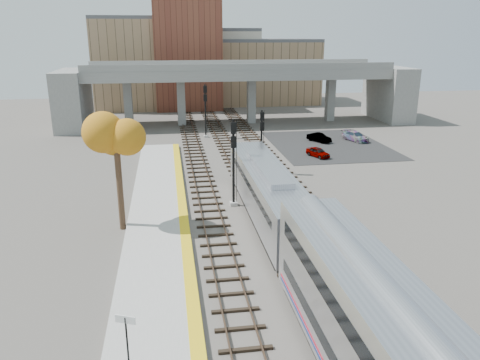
{
  "coord_description": "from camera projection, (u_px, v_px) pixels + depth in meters",
  "views": [
    {
      "loc": [
        -6.2,
        -27.97,
        13.68
      ],
      "look_at": [
        -0.72,
        7.12,
        2.5
      ],
      "focal_mm": 35.0,
      "sensor_mm": 36.0,
      "label": 1
    }
  ],
  "objects": [
    {
      "name": "signal_mast_far",
      "position": [
        205.0,
        111.0,
        63.06
      ],
      "size": [
        0.6,
        0.64,
        7.17
      ],
      "color": "#9E9E99",
      "rests_on": "ground"
    },
    {
      "name": "ground",
      "position": [
        267.0,
        246.0,
        31.38
      ],
      "size": [
        160.0,
        160.0,
        0.0
      ],
      "primitive_type": "plane",
      "color": "#47423D",
      "rests_on": "ground"
    },
    {
      "name": "signal_mast_mid",
      "position": [
        261.0,
        144.0,
        46.85
      ],
      "size": [
        0.6,
        0.64,
        6.45
      ],
      "color": "#9E9E99",
      "rests_on": "ground"
    },
    {
      "name": "tracks",
      "position": [
        249.0,
        187.0,
        43.27
      ],
      "size": [
        10.7,
        95.0,
        0.25
      ],
      "color": "black",
      "rests_on": "ground"
    },
    {
      "name": "car_a",
      "position": [
        318.0,
        152.0,
        53.78
      ],
      "size": [
        2.43,
        3.46,
        1.1
      ],
      "primitive_type": "imported",
      "rotation": [
        0.0,
        0.0,
        0.39
      ],
      "color": "#99999E",
      "rests_on": "parking_lot"
    },
    {
      "name": "buildings_far",
      "position": [
        203.0,
        64.0,
        91.94
      ],
      "size": [
        43.0,
        21.0,
        20.6
      ],
      "color": "#937555",
      "rests_on": "ground"
    },
    {
      "name": "overpass",
      "position": [
        238.0,
        86.0,
        72.77
      ],
      "size": [
        54.0,
        12.0,
        9.5
      ],
      "color": "slate",
      "rests_on": "ground"
    },
    {
      "name": "tree",
      "position": [
        116.0,
        140.0,
        32.26
      ],
      "size": [
        3.6,
        3.6,
        8.9
      ],
      "color": "#382619",
      "rests_on": "ground"
    },
    {
      "name": "car_b",
      "position": [
        319.0,
        138.0,
        61.23
      ],
      "size": [
        2.78,
        3.56,
        1.13
      ],
      "primitive_type": "imported",
      "rotation": [
        0.0,
        0.0,
        0.54
      ],
      "color": "#99999E",
      "rests_on": "parking_lot"
    },
    {
      "name": "locomotive",
      "position": [
        267.0,
        191.0,
        35.25
      ],
      "size": [
        3.02,
        19.05,
        4.1
      ],
      "color": "#A8AAB2",
      "rests_on": "ground"
    },
    {
      "name": "yellow_strip",
      "position": [
        187.0,
        247.0,
        30.48
      ],
      "size": [
        0.7,
        60.0,
        0.01
      ],
      "primitive_type": "cube",
      "color": "yellow",
      "rests_on": "platform"
    },
    {
      "name": "parking_lot",
      "position": [
        328.0,
        145.0,
        59.82
      ],
      "size": [
        14.0,
        18.0,
        0.04
      ],
      "primitive_type": "cube",
      "color": "black",
      "rests_on": "ground"
    },
    {
      "name": "car_c",
      "position": [
        355.0,
        136.0,
        61.8
      ],
      "size": [
        3.01,
        4.53,
        1.22
      ],
      "primitive_type": "imported",
      "rotation": [
        0.0,
        0.0,
        0.34
      ],
      "color": "#99999E",
      "rests_on": "parking_lot"
    },
    {
      "name": "signal_mast_near",
      "position": [
        234.0,
        164.0,
        37.72
      ],
      "size": [
        0.6,
        0.64,
        7.19
      ],
      "color": "#9E9E99",
      "rests_on": "ground"
    },
    {
      "name": "station_sign",
      "position": [
        126.0,
        329.0,
        19.32
      ],
      "size": [
        0.85,
        0.4,
        2.27
      ],
      "rotation": [
        0.0,
        0.0,
        -0.4
      ],
      "color": "black",
      "rests_on": "platform"
    },
    {
      "name": "platform",
      "position": [
        157.0,
        251.0,
        30.26
      ],
      "size": [
        4.5,
        60.0,
        0.35
      ],
      "primitive_type": "cube",
      "color": "#9E9E99",
      "rests_on": "ground"
    }
  ]
}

